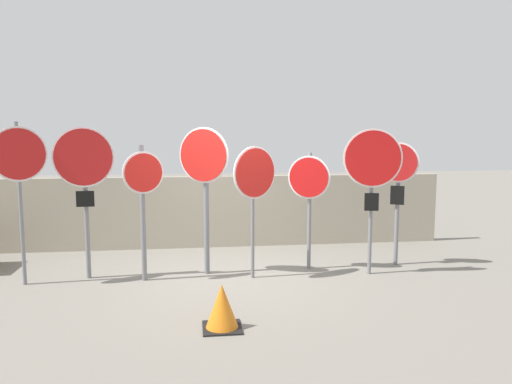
% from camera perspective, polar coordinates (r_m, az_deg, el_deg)
% --- Properties ---
extents(ground_plane, '(40.00, 40.00, 0.00)m').
position_cam_1_polar(ground_plane, '(8.36, -2.94, -9.54)').
color(ground_plane, gray).
extents(fence_back, '(9.22, 0.12, 1.46)m').
position_cam_1_polar(fence_back, '(10.27, -3.89, -2.25)').
color(fence_back, '#A89E89').
rests_on(fence_back, ground).
extents(stop_sign_0, '(0.73, 0.44, 2.52)m').
position_cam_1_polar(stop_sign_0, '(8.33, -25.46, 2.81)').
color(stop_sign_0, slate).
rests_on(stop_sign_0, ground).
extents(stop_sign_1, '(0.95, 0.14, 2.45)m').
position_cam_1_polar(stop_sign_1, '(8.31, -19.06, 2.37)').
color(stop_sign_1, slate).
rests_on(stop_sign_1, ground).
extents(stop_sign_2, '(0.61, 0.31, 2.17)m').
position_cam_1_polar(stop_sign_2, '(7.98, -12.77, 0.24)').
color(stop_sign_2, slate).
rests_on(stop_sign_2, ground).
extents(stop_sign_3, '(0.78, 0.50, 2.44)m').
position_cam_1_polar(stop_sign_3, '(8.17, -5.93, 2.34)').
color(stop_sign_3, slate).
rests_on(stop_sign_3, ground).
extents(stop_sign_4, '(0.72, 0.47, 2.14)m').
position_cam_1_polar(stop_sign_4, '(7.91, -0.17, 1.38)').
color(stop_sign_4, slate).
rests_on(stop_sign_4, ground).
extents(stop_sign_5, '(0.65, 0.38, 2.01)m').
position_cam_1_polar(stop_sign_5, '(8.49, 6.07, 0.66)').
color(stop_sign_5, slate).
rests_on(stop_sign_5, ground).
extents(stop_sign_6, '(0.94, 0.22, 2.42)m').
position_cam_1_polar(stop_sign_6, '(8.32, 13.17, 2.74)').
color(stop_sign_6, slate).
rests_on(stop_sign_6, ground).
extents(stop_sign_7, '(0.62, 0.37, 2.19)m').
position_cam_1_polar(stop_sign_7, '(9.06, 15.91, 1.43)').
color(stop_sign_7, slate).
rests_on(stop_sign_7, ground).
extents(traffic_cone_0, '(0.47, 0.47, 0.55)m').
position_cam_1_polar(traffic_cone_0, '(6.18, -3.91, -12.95)').
color(traffic_cone_0, black).
rests_on(traffic_cone_0, ground).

